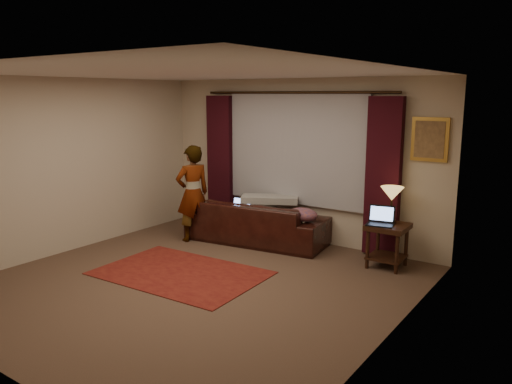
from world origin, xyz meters
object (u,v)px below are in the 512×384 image
(sofa, at_px, (257,214))
(laptop_table, at_px, (380,216))
(tiffany_lamp, at_px, (391,205))
(end_table, at_px, (387,246))
(person, at_px, (193,193))
(laptop_sofa, at_px, (238,207))

(sofa, xyz_separation_m, laptop_table, (2.08, -0.07, 0.28))
(sofa, height_order, tiffany_lamp, tiffany_lamp)
(laptop_table, bearing_deg, sofa, 166.82)
(sofa, distance_m, tiffany_lamp, 2.19)
(end_table, xyz_separation_m, tiffany_lamp, (-0.01, 0.10, 0.56))
(person, bearing_deg, end_table, 124.49)
(sofa, xyz_separation_m, tiffany_lamp, (2.15, 0.15, 0.40))
(end_table, xyz_separation_m, person, (-3.06, -0.56, 0.48))
(end_table, bearing_deg, laptop_table, -121.94)
(sofa, relative_size, end_table, 3.71)
(end_table, relative_size, person, 0.39)
(laptop_sofa, xyz_separation_m, end_table, (2.40, 0.21, -0.28))
(laptop_sofa, bearing_deg, tiffany_lamp, 0.38)
(laptop_sofa, xyz_separation_m, person, (-0.66, -0.35, 0.20))
(laptop_sofa, bearing_deg, person, -159.37)
(sofa, xyz_separation_m, end_table, (2.15, 0.05, -0.15))
(laptop_table, height_order, person, person)
(tiffany_lamp, bearing_deg, laptop_sofa, -172.43)
(laptop_sofa, bearing_deg, sofa, 27.30)
(sofa, relative_size, tiffany_lamp, 4.50)
(person, bearing_deg, laptop_table, 122.57)
(sofa, height_order, laptop_table, sofa)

